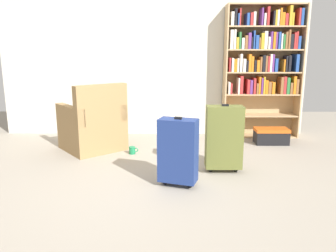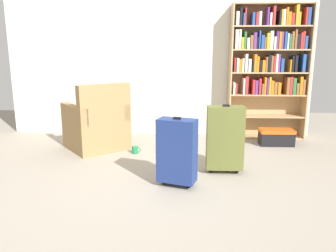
% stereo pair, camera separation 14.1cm
% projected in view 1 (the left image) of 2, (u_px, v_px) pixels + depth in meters
% --- Properties ---
extents(ground_plane, '(8.27, 8.27, 0.00)m').
position_uv_depth(ground_plane, '(144.00, 186.00, 3.31)').
color(ground_plane, '#9E9384').
extents(back_wall, '(4.72, 0.10, 2.60)m').
position_uv_depth(back_wall, '(154.00, 51.00, 5.16)').
color(back_wall, beige).
rests_on(back_wall, ground).
extents(bookshelf, '(1.14, 0.29, 1.97)m').
position_uv_depth(bookshelf, '(263.00, 63.00, 4.98)').
color(bookshelf, tan).
rests_on(bookshelf, ground).
extents(armchair, '(0.98, 0.98, 0.90)m').
position_uv_depth(armchair, '(93.00, 127.00, 4.46)').
color(armchair, '#9E7A4C').
rests_on(armchair, ground).
extents(mug, '(0.12, 0.08, 0.10)m').
position_uv_depth(mug, '(132.00, 150.00, 4.33)').
color(mug, '#1E7F4C').
rests_on(mug, ground).
extents(storage_box, '(0.47, 0.26, 0.22)m').
position_uv_depth(storage_box, '(271.00, 136.00, 4.79)').
color(storage_box, black).
rests_on(storage_box, ground).
extents(suitcase_olive, '(0.39, 0.20, 0.75)m').
position_uv_depth(suitcase_olive, '(224.00, 137.00, 3.62)').
color(suitcase_olive, brown).
rests_on(suitcase_olive, ground).
extents(suitcase_navy_blue, '(0.41, 0.30, 0.69)m').
position_uv_depth(suitcase_navy_blue, '(178.00, 151.00, 3.24)').
color(suitcase_navy_blue, navy).
rests_on(suitcase_navy_blue, ground).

